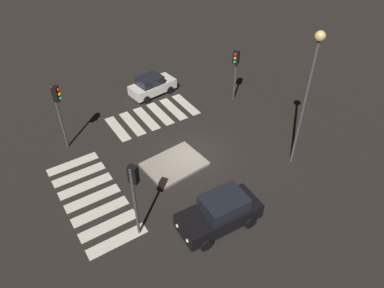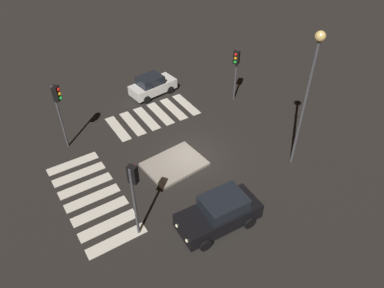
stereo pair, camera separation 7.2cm
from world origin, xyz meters
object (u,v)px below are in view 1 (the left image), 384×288
car_black (220,213)px  traffic_light_south (236,64)px  traffic_light_east (58,103)px  street_lamp (310,81)px  traffic_island (175,164)px  traffic_light_north (134,185)px  car_white (152,85)px

car_black → traffic_light_south: 12.52m
traffic_light_east → street_lamp: bearing=1.1°
traffic_island → car_black: (0.35, 5.26, 0.86)m
traffic_light_north → street_lamp: (-10.55, 0.32, 2.33)m
car_white → traffic_light_north: (6.90, 11.62, 2.64)m
traffic_light_north → traffic_light_south: 13.92m
car_black → traffic_light_south: traffic_light_south is taller
traffic_light_north → traffic_light_east: (0.88, -8.77, 0.03)m
traffic_island → traffic_light_north: (4.06, 3.35, 3.35)m
traffic_light_south → traffic_light_north: bearing=0.6°
car_black → traffic_light_north: (3.71, -1.91, 2.50)m
car_black → street_lamp: size_ratio=0.52×
car_white → traffic_light_north: bearing=-127.6°
car_black → car_white: (-3.20, -13.53, -0.15)m
traffic_island → traffic_light_north: size_ratio=0.85×
car_white → traffic_light_east: 8.71m
traffic_light_north → traffic_island: bearing=6.9°
car_white → car_black: bearing=-110.2°
car_white → traffic_light_north: size_ratio=0.86×
car_black → traffic_light_south: (-8.10, -9.28, 2.23)m
traffic_island → traffic_light_east: traffic_light_east is taller
traffic_island → street_lamp: 9.38m
car_black → traffic_light_north: size_ratio=0.99×
car_white → traffic_light_east: bearing=-166.8°
traffic_island → traffic_light_south: bearing=-152.6°
traffic_light_east → street_lamp: (-11.43, 9.09, 2.29)m
car_black → traffic_light_north: 4.86m
car_white → traffic_light_south: (-4.90, 4.25, 2.37)m
street_lamp → traffic_light_east: bearing=-38.5°
traffic_light_east → street_lamp: 14.79m
car_white → traffic_light_south: traffic_light_south is taller
street_lamp → traffic_island: bearing=-29.5°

